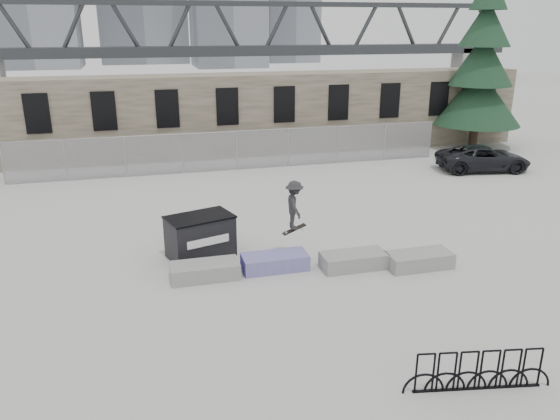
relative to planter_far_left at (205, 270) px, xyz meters
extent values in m
plane|color=#B7B7B2|center=(3.25, -0.20, -0.26)|extent=(120.00, 120.00, 0.00)
cube|color=#625948|center=(3.25, 16.05, 1.99)|extent=(36.00, 2.50, 4.50)
cube|color=black|center=(-6.35, 14.78, 2.64)|extent=(1.20, 0.12, 2.00)
cube|color=black|center=(-3.15, 14.78, 2.64)|extent=(1.20, 0.12, 2.00)
cube|color=black|center=(0.05, 14.78, 2.64)|extent=(1.20, 0.12, 2.00)
cube|color=black|center=(3.25, 14.78, 2.64)|extent=(1.20, 0.12, 2.00)
cube|color=black|center=(6.45, 14.78, 2.64)|extent=(1.20, 0.12, 2.00)
cube|color=black|center=(9.65, 14.78, 2.64)|extent=(1.20, 0.12, 2.00)
cube|color=black|center=(12.85, 14.78, 2.64)|extent=(1.20, 0.12, 2.00)
cube|color=black|center=(16.05, 14.78, 2.64)|extent=(1.20, 0.12, 2.00)
cube|color=black|center=(19.25, 14.78, 2.64)|extent=(1.20, 0.12, 2.00)
cylinder|color=gray|center=(-7.75, 12.30, 0.74)|extent=(0.06, 0.06, 2.00)
cylinder|color=gray|center=(-5.00, 12.30, 0.74)|extent=(0.06, 0.06, 2.00)
cylinder|color=gray|center=(-2.25, 12.30, 0.74)|extent=(0.06, 0.06, 2.00)
cylinder|color=gray|center=(0.50, 12.30, 0.74)|extent=(0.06, 0.06, 2.00)
cylinder|color=gray|center=(3.25, 12.30, 0.74)|extent=(0.06, 0.06, 2.00)
cylinder|color=gray|center=(6.00, 12.30, 0.74)|extent=(0.06, 0.06, 2.00)
cylinder|color=gray|center=(8.75, 12.30, 0.74)|extent=(0.06, 0.06, 2.00)
cylinder|color=gray|center=(11.50, 12.30, 0.74)|extent=(0.06, 0.06, 2.00)
cylinder|color=gray|center=(14.25, 12.30, 0.74)|extent=(0.06, 0.06, 2.00)
cube|color=#99999E|center=(3.25, 12.30, 0.74)|extent=(22.00, 0.02, 2.00)
cylinder|color=gray|center=(3.25, 12.30, 1.74)|extent=(22.00, 0.04, 0.04)
cube|color=gray|center=(0.00, 0.00, -0.02)|extent=(2.00, 0.90, 0.48)
cube|color=#2D471E|center=(0.00, 0.00, 0.16)|extent=(1.76, 0.66, 0.10)
cube|color=#4339AB|center=(2.15, 0.09, -0.02)|extent=(2.00, 0.90, 0.48)
cube|color=#2D471E|center=(2.15, 0.09, 0.16)|extent=(1.76, 0.66, 0.10)
cube|color=gray|center=(4.52, -0.43, -0.02)|extent=(2.00, 0.90, 0.48)
cube|color=#2D471E|center=(4.52, -0.43, 0.16)|extent=(1.76, 0.66, 0.10)
cube|color=gray|center=(6.49, -0.91, -0.02)|extent=(2.00, 0.90, 0.48)
cube|color=#2D471E|center=(6.49, -0.91, 0.16)|extent=(1.76, 0.66, 0.10)
cube|color=black|center=(0.09, 1.70, 0.40)|extent=(2.28, 1.74, 1.31)
cube|color=black|center=(0.09, 1.70, 1.07)|extent=(2.34, 1.81, 0.06)
cube|color=white|center=(0.27, 1.10, 0.45)|extent=(1.35, 0.43, 0.25)
cube|color=black|center=(4.72, -6.62, -0.24)|extent=(2.67, 0.53, 0.04)
torus|color=black|center=(3.61, -6.42, 0.19)|extent=(0.89, 0.20, 0.89)
torus|color=black|center=(4.06, -6.50, 0.19)|extent=(0.89, 0.20, 0.89)
torus|color=black|center=(4.50, -6.58, 0.19)|extent=(0.89, 0.20, 0.89)
torus|color=black|center=(4.94, -6.66, 0.19)|extent=(0.89, 0.20, 0.89)
torus|color=black|center=(5.39, -6.74, 0.19)|extent=(0.89, 0.20, 0.89)
torus|color=black|center=(5.83, -6.82, 0.19)|extent=(0.89, 0.20, 0.89)
cylinder|color=#38281E|center=(18.24, 14.12, 0.85)|extent=(0.50, 0.50, 2.22)
cone|color=black|center=(18.24, 14.12, 2.74)|extent=(5.15, 5.15, 3.20)
cone|color=black|center=(18.24, 14.12, 4.94)|extent=(3.71, 3.71, 3.00)
cone|color=black|center=(18.24, 14.12, 6.94)|extent=(2.95, 2.95, 2.60)
cube|color=#2D3033|center=(13.25, 54.80, 3.74)|extent=(70.00, 3.00, 1.20)
cube|color=#2D3033|center=(13.25, 54.80, 9.24)|extent=(70.00, 0.60, 0.60)
cube|color=gray|center=(43.25, 54.80, 1.74)|extent=(2.00, 3.00, 4.00)
imported|color=black|center=(15.41, 8.94, 0.39)|extent=(4.93, 2.89, 1.29)
imported|color=#28272A|center=(2.96, 0.79, 1.51)|extent=(0.62, 1.03, 1.56)
cube|color=black|center=(2.96, 0.79, 0.70)|extent=(0.79, 0.31, 0.27)
cylinder|color=beige|center=(2.68, 0.72, 0.65)|extent=(0.06, 0.03, 0.06)
cylinder|color=beige|center=(2.68, 0.86, 0.65)|extent=(0.06, 0.03, 0.06)
cylinder|color=beige|center=(3.24, 0.72, 0.65)|extent=(0.06, 0.03, 0.06)
cylinder|color=beige|center=(3.24, 0.86, 0.65)|extent=(0.06, 0.03, 0.06)
camera|label=1|loc=(-1.61, -14.71, 6.86)|focal=35.00mm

